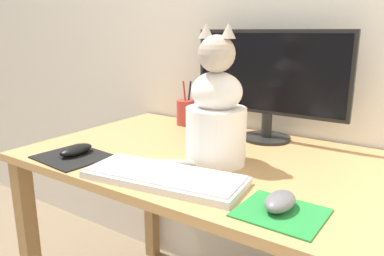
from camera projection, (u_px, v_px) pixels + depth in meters
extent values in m
cube|color=tan|center=(223.00, 162.00, 1.13)|extent=(1.22, 0.71, 0.02)
cube|color=olive|center=(31.00, 254.00, 1.28)|extent=(0.05, 0.05, 0.68)
cube|color=olive|center=(151.00, 191.00, 1.79)|extent=(0.05, 0.05, 0.68)
cylinder|color=black|center=(266.00, 138.00, 1.33)|extent=(0.17, 0.17, 0.01)
cylinder|color=black|center=(267.00, 125.00, 1.31)|extent=(0.04, 0.04, 0.08)
cube|color=black|center=(269.00, 72.00, 1.27)|extent=(0.55, 0.02, 0.28)
cube|color=black|center=(268.00, 73.00, 1.26)|extent=(0.52, 0.00, 0.26)
cube|color=silver|center=(164.00, 178.00, 0.95)|extent=(0.43, 0.22, 0.02)
cube|color=white|center=(164.00, 173.00, 0.95)|extent=(0.42, 0.20, 0.01)
cube|color=black|center=(73.00, 157.00, 1.14)|extent=(0.22, 0.20, 0.00)
cube|color=#238438|center=(281.00, 213.00, 0.79)|extent=(0.18, 0.16, 0.00)
ellipsoid|color=black|center=(76.00, 150.00, 1.15)|extent=(0.06, 0.11, 0.03)
ellipsoid|color=slate|center=(280.00, 201.00, 0.79)|extent=(0.06, 0.10, 0.04)
cylinder|color=white|center=(217.00, 136.00, 1.07)|extent=(0.20, 0.20, 0.16)
ellipsoid|color=white|center=(218.00, 92.00, 1.04)|extent=(0.17, 0.15, 0.11)
sphere|color=#B2A393|center=(217.00, 54.00, 1.00)|extent=(0.12, 0.12, 0.10)
cone|color=#B2A393|center=(206.00, 31.00, 1.00)|extent=(0.05, 0.05, 0.04)
cone|color=#B2A393|center=(228.00, 31.00, 0.97)|extent=(0.05, 0.05, 0.04)
cylinder|color=#B2A393|center=(193.00, 164.00, 1.04)|extent=(0.21, 0.13, 0.02)
cylinder|color=#B23833|center=(185.00, 113.00, 1.52)|extent=(0.07, 0.07, 0.10)
cylinder|color=black|center=(189.00, 98.00, 1.52)|extent=(0.03, 0.02, 0.14)
cylinder|color=red|center=(185.00, 98.00, 1.50)|extent=(0.02, 0.01, 0.14)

